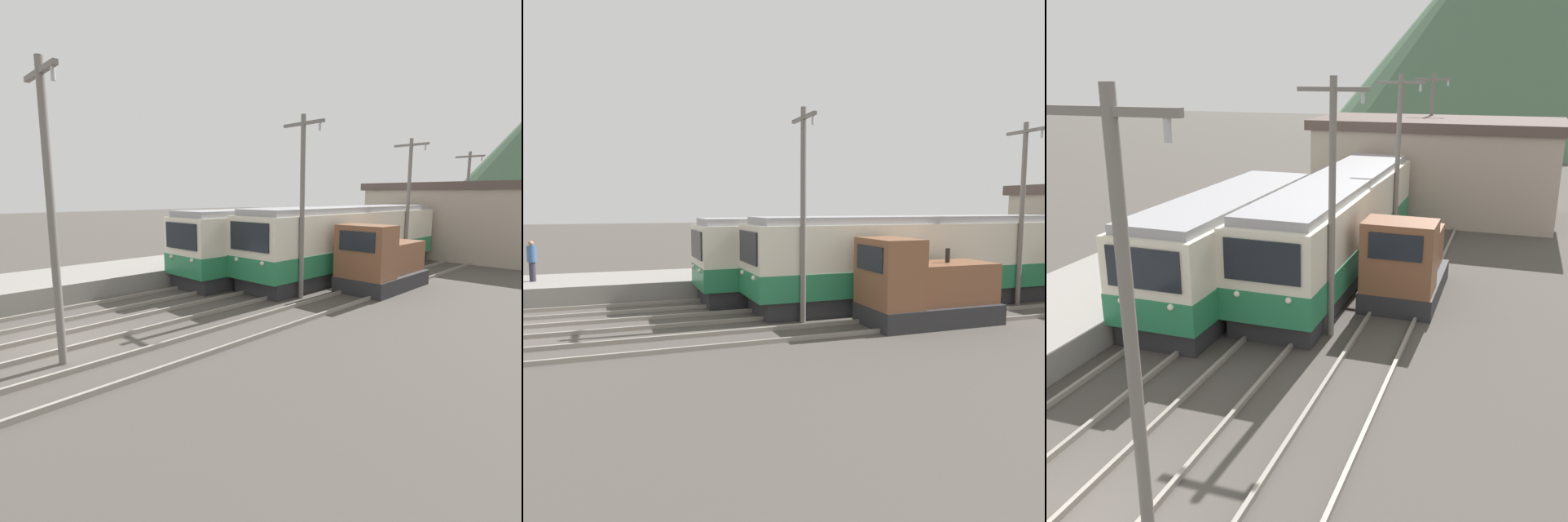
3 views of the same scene
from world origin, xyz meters
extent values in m
cube|color=gray|center=(-0.52, 0.00, 0.07)|extent=(0.10, 60.00, 0.14)
cube|color=#28282B|center=(-2.60, 11.31, 0.35)|extent=(2.58, 9.70, 0.70)
cube|color=silver|center=(-2.60, 11.31, 1.99)|extent=(2.80, 10.11, 2.58)
cube|color=#267A4C|center=(-2.60, 11.31, 1.16)|extent=(2.84, 10.15, 0.93)
cube|color=black|center=(-2.60, 6.23, 2.51)|extent=(2.24, 0.06, 1.13)
sphere|color=silver|center=(-3.37, 6.22, 1.53)|extent=(0.18, 0.18, 0.18)
sphere|color=silver|center=(-1.83, 6.22, 1.53)|extent=(0.18, 0.18, 0.18)
cube|color=#939399|center=(-2.60, 11.31, 3.42)|extent=(2.46, 9.70, 0.28)
cube|color=#28282B|center=(0.20, 15.11, 0.35)|extent=(2.58, 14.30, 0.70)
cube|color=silver|center=(0.20, 15.11, 2.04)|extent=(2.80, 14.90, 2.68)
cube|color=#267A4C|center=(0.20, 15.11, 1.18)|extent=(2.84, 14.94, 0.96)
cube|color=black|center=(0.20, 7.63, 2.57)|extent=(2.24, 0.06, 1.18)
sphere|color=silver|center=(-0.57, 7.62, 1.56)|extent=(0.18, 0.18, 0.18)
sphere|color=silver|center=(0.97, 7.62, 1.56)|extent=(0.18, 0.18, 0.18)
cube|color=#939399|center=(0.20, 15.11, 3.52)|extent=(2.46, 14.30, 0.28)
cube|color=#28282B|center=(3.20, 13.30, 0.35)|extent=(2.40, 4.66, 0.70)
cube|color=brown|center=(3.20, 11.72, 1.85)|extent=(2.28, 1.49, 2.30)
cube|color=black|center=(3.20, 10.95, 2.36)|extent=(1.68, 0.04, 0.83)
cube|color=brown|center=(3.20, 14.05, 1.40)|extent=(1.92, 3.07, 1.40)
cylinder|color=black|center=(3.20, 14.05, 2.35)|extent=(0.16, 0.16, 0.50)
cylinder|color=slate|center=(1.70, -0.35, 3.69)|extent=(0.20, 0.20, 7.38)
cube|color=slate|center=(1.70, -0.35, 7.03)|extent=(2.00, 0.12, 0.12)
cylinder|color=#B2B2B7|center=(2.50, -0.35, 6.83)|extent=(0.10, 0.10, 0.30)
cylinder|color=slate|center=(1.70, 9.19, 3.69)|extent=(0.20, 0.20, 7.38)
cube|color=slate|center=(1.70, 9.19, 7.03)|extent=(2.00, 0.12, 0.12)
cylinder|color=#B2B2B7|center=(2.50, 9.19, 6.83)|extent=(0.10, 0.10, 0.30)
cylinder|color=slate|center=(1.70, 18.73, 3.69)|extent=(0.20, 0.20, 7.38)
cube|color=slate|center=(1.70, 18.73, 7.03)|extent=(2.00, 0.12, 0.12)
cylinder|color=#B2B2B7|center=(2.50, 18.73, 6.83)|extent=(0.10, 0.10, 0.30)
cylinder|color=slate|center=(1.70, 28.26, 3.69)|extent=(0.20, 0.20, 7.38)
cube|color=slate|center=(1.70, 28.26, 7.03)|extent=(2.00, 0.12, 0.12)
cylinder|color=#B2B2B7|center=(2.50, 28.26, 6.83)|extent=(0.10, 0.10, 0.30)
cube|color=#AD9E8E|center=(2.40, 26.00, 2.30)|extent=(12.00, 6.00, 4.61)
cube|color=#51423D|center=(2.40, 26.00, 4.86)|extent=(12.60, 6.30, 0.50)
cone|color=#3D5B47|center=(0.46, 75.38, 8.48)|extent=(38.72, 38.72, 16.95)
cone|color=#47664C|center=(4.36, 69.39, 12.80)|extent=(42.73, 42.73, 25.60)
cone|color=#3D5B47|center=(7.56, 73.67, 8.11)|extent=(40.56, 40.56, 16.23)
camera|label=1|loc=(12.19, -3.77, 4.23)|focal=28.00mm
camera|label=2|loc=(17.98, 2.74, 4.11)|focal=35.00mm
camera|label=3|loc=(6.46, -6.77, 7.50)|focal=42.00mm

